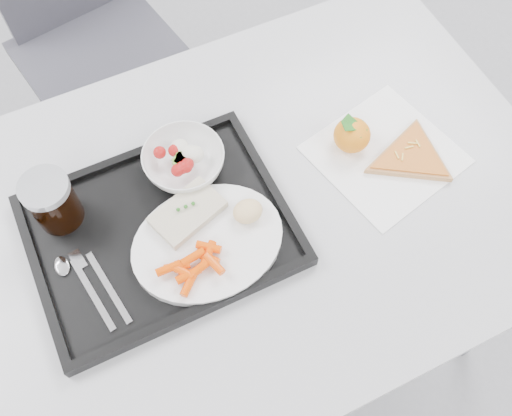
{
  "coord_description": "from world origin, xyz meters",
  "views": [
    {
      "loc": [
        -0.19,
        -0.16,
        1.68
      ],
      "look_at": [
        0.02,
        0.28,
        0.77
      ],
      "focal_mm": 40.0,
      "sensor_mm": 36.0,
      "label": 1
    }
  ],
  "objects": [
    {
      "name": "room",
      "position": [
        0.0,
        0.0,
        1.4
      ],
      "size": [
        6.04,
        7.04,
        2.84
      ],
      "color": "gray",
      "rests_on": "ground"
    },
    {
      "name": "table",
      "position": [
        0.0,
        0.3,
        0.68
      ],
      "size": [
        1.2,
        0.8,
        0.75
      ],
      "color": "#A4A4A6",
      "rests_on": "ground"
    },
    {
      "name": "chair",
      "position": [
        -0.09,
        1.12,
        0.54
      ],
      "size": [
        0.49,
        0.49,
        0.93
      ],
      "color": "#393840",
      "rests_on": "ground"
    },
    {
      "name": "tray",
      "position": [
        -0.15,
        0.31,
        0.76
      ],
      "size": [
        0.45,
        0.35,
        0.03
      ],
      "color": "black",
      "rests_on": "table"
    },
    {
      "name": "dinner_plate",
      "position": [
        -0.08,
        0.25,
        0.77
      ],
      "size": [
        0.27,
        0.27,
        0.02
      ],
      "color": "white",
      "rests_on": "tray"
    },
    {
      "name": "fish_fillet",
      "position": [
        -0.09,
        0.31,
        0.79
      ],
      "size": [
        0.14,
        0.11,
        0.02
      ],
      "color": "beige",
      "rests_on": "dinner_plate"
    },
    {
      "name": "bread_roll",
      "position": [
        -0.0,
        0.26,
        0.8
      ],
      "size": [
        0.07,
        0.06,
        0.03
      ],
      "color": "#F0BC90",
      "rests_on": "dinner_plate"
    },
    {
      "name": "salad_bowl",
      "position": [
        -0.06,
        0.41,
        0.79
      ],
      "size": [
        0.15,
        0.15,
        0.05
      ],
      "color": "white",
      "rests_on": "tray"
    },
    {
      "name": "cola_glass",
      "position": [
        -0.3,
        0.42,
        0.82
      ],
      "size": [
        0.09,
        0.09,
        0.11
      ],
      "color": "black",
      "rests_on": "tray"
    },
    {
      "name": "cutlery",
      "position": [
        -0.3,
        0.28,
        0.77
      ],
      "size": [
        0.09,
        0.17,
        0.01
      ],
      "color": "silver",
      "rests_on": "tray"
    },
    {
      "name": "napkin",
      "position": [
        0.3,
        0.28,
        0.75
      ],
      "size": [
        0.3,
        0.29,
        0.0
      ],
      "color": "white",
      "rests_on": "table"
    },
    {
      "name": "tangerine",
      "position": [
        0.25,
        0.33,
        0.79
      ],
      "size": [
        0.07,
        0.07,
        0.07
      ],
      "color": "#D78500",
      "rests_on": "napkin"
    },
    {
      "name": "pizza_slice",
      "position": [
        0.34,
        0.25,
        0.76
      ],
      "size": [
        0.22,
        0.22,
        0.02
      ],
      "color": "tan",
      "rests_on": "napkin"
    },
    {
      "name": "carrot_pile",
      "position": [
        -0.12,
        0.21,
        0.8
      ],
      "size": [
        0.12,
        0.08,
        0.02
      ],
      "color": "#F64903",
      "rests_on": "dinner_plate"
    },
    {
      "name": "salad_contents",
      "position": [
        -0.06,
        0.42,
        0.8
      ],
      "size": [
        0.09,
        0.07,
        0.03
      ],
      "color": "#A71312",
      "rests_on": "salad_bowl"
    }
  ]
}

